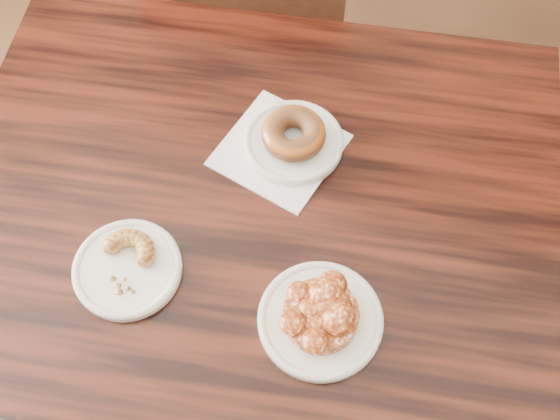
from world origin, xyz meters
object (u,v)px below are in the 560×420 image
at_px(cafe_table, 251,333).
at_px(cruller_fragment, 125,264).
at_px(apple_fritter, 321,314).
at_px(chair_far, 260,24).
at_px(glazed_donut, 294,134).

relative_size(cafe_table, cruller_fragment, 10.21).
xyz_separation_m(apple_fritter, cruller_fragment, (-0.29, -0.03, -0.00)).
height_order(chair_far, cruller_fragment, chair_far).
xyz_separation_m(glazed_donut, cruller_fragment, (-0.15, -0.29, -0.01)).
bearing_deg(cruller_fragment, glazed_donut, 62.89).
bearing_deg(chair_far, apple_fritter, 106.33).
relative_size(cafe_table, glazed_donut, 9.34).
bearing_deg(cruller_fragment, cafe_table, 32.46).
xyz_separation_m(cafe_table, chair_far, (-0.25, 0.69, 0.08)).
bearing_deg(apple_fritter, cafe_table, 156.09).
bearing_deg(cafe_table, glazed_donut, 76.31).
distance_m(cafe_table, chair_far, 0.74).
height_order(chair_far, apple_fritter, chair_far).
distance_m(cafe_table, apple_fritter, 0.43).
relative_size(cafe_table, chair_far, 1.06).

